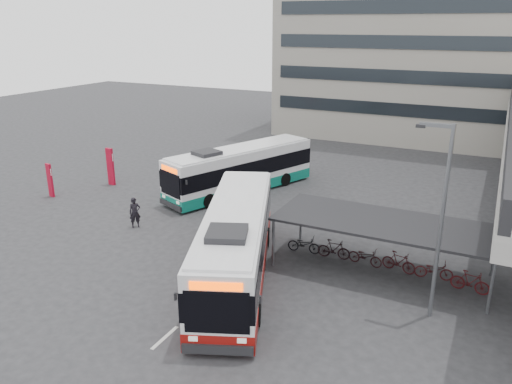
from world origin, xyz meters
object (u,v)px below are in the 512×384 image
at_px(bus_main, 236,243).
at_px(bus_teal, 241,170).
at_px(lamp_post, 440,212).
at_px(pedestrian, 135,213).

relative_size(bus_main, bus_teal, 1.06).
bearing_deg(lamp_post, pedestrian, 171.99).
bearing_deg(lamp_post, bus_main, -177.20).
bearing_deg(bus_main, pedestrian, 139.78).
xyz_separation_m(bus_main, lamp_post, (8.51, 0.58, 2.80)).
xyz_separation_m(bus_main, bus_teal, (-5.66, 11.02, -0.10)).
relative_size(bus_teal, lamp_post, 1.48).
height_order(bus_main, bus_teal, bus_main).
distance_m(bus_teal, pedestrian, 8.79).
bearing_deg(pedestrian, bus_main, -65.98).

